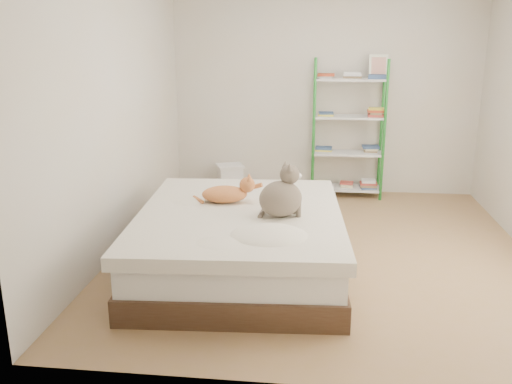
# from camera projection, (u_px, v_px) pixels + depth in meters

# --- Properties ---
(room) EXTENTS (3.81, 4.21, 2.61)m
(room) POSITION_uv_depth(u_px,v_px,m) (327.00, 113.00, 4.77)
(room) COLOR #9C7856
(room) RESTS_ON ground
(bed) EXTENTS (1.81, 2.20, 0.54)m
(bed) POSITION_uv_depth(u_px,v_px,m) (240.00, 241.00, 4.61)
(bed) COLOR #4A3425
(bed) RESTS_ON ground
(orange_cat) EXTENTS (0.50, 0.32, 0.19)m
(orange_cat) POSITION_uv_depth(u_px,v_px,m) (225.00, 192.00, 4.75)
(orange_cat) COLOR #D97A45
(orange_cat) RESTS_ON bed
(grey_cat) EXTENTS (0.47, 0.44, 0.43)m
(grey_cat) POSITION_uv_depth(u_px,v_px,m) (281.00, 191.00, 4.34)
(grey_cat) COLOR #76654F
(grey_cat) RESTS_ON bed
(shelf_unit) EXTENTS (0.88, 0.36, 1.74)m
(shelf_unit) POSITION_uv_depth(u_px,v_px,m) (349.00, 131.00, 6.66)
(shelf_unit) COLOR #278A30
(shelf_unit) RESTS_ON ground
(cardboard_box) EXTENTS (0.46, 0.44, 0.37)m
(cardboard_box) POSITION_uv_depth(u_px,v_px,m) (309.00, 210.00, 5.79)
(cardboard_box) COLOR #9B7D4F
(cardboard_box) RESTS_ON ground
(white_bin) EXTENTS (0.40, 0.38, 0.37)m
(white_bin) POSITION_uv_depth(u_px,v_px,m) (230.00, 178.00, 6.97)
(white_bin) COLOR white
(white_bin) RESTS_ON ground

